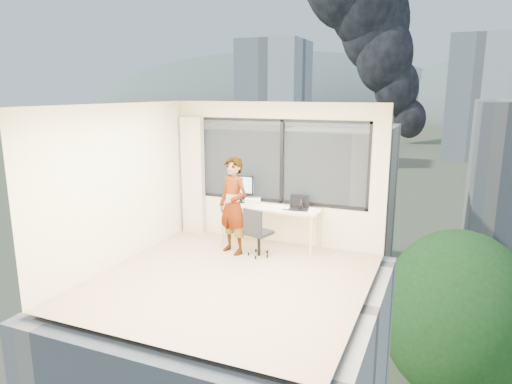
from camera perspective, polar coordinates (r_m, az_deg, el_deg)
The scene contains 24 objects.
floor at distance 7.04m, azimuth -3.22°, elevation -10.83°, with size 4.00×4.00×0.01m, color tan.
ceiling at distance 6.47m, azimuth -3.50°, elevation 10.84°, with size 4.00×4.00×0.01m, color white.
wall_front at distance 4.98m, azimuth -13.57°, elevation -5.22°, with size 4.00×0.01×2.60m, color #F4E7BD.
wall_left at distance 7.71m, azimuth -16.83°, elevation 0.85°, with size 0.01×4.00×2.60m, color #F4E7BD.
wall_right at distance 6.04m, azimuth 13.94°, elevation -2.10°, with size 0.01×4.00×2.60m, color #F4E7BD.
window_wall at distance 8.38m, azimuth 2.97°, elevation 3.84°, with size 3.30×0.16×1.55m, color black, non-canonical shape.
curtain at distance 9.09m, azimuth -7.87°, elevation 2.02°, with size 0.45×0.14×2.30m, color #F7E2C1.
desk at distance 8.34m, azimuth 1.76°, elevation -4.30°, with size 1.80×0.60×0.75m, color beige.
chair at distance 7.83m, azimuth 0.37°, elevation -4.93°, with size 0.45×0.45×0.88m, color black, non-canonical shape.
person at distance 7.89m, azimuth -2.86°, elevation -1.74°, with size 0.62×0.41×1.69m, color #2D2D33.
monitor at distance 8.51m, azimuth -1.95°, elevation 0.46°, with size 0.52×0.11×0.52m, color black, non-canonical shape.
game_console at distance 8.58m, azimuth -0.38°, elevation -0.97°, with size 0.29×0.24×0.07m, color white.
laptop at distance 8.02m, azimuth 5.35°, elevation -1.43°, with size 0.34×0.36×0.22m, color black, non-canonical shape.
cellphone at distance 8.01m, azimuth 3.71°, elevation -2.20°, with size 0.11×0.05×0.01m, color black.
pen_cup at distance 8.00m, azimuth 5.62°, elevation -1.95°, with size 0.07×0.07×0.09m, color black.
handbag at distance 8.28m, azimuth 5.33°, elevation -1.06°, with size 0.26×0.13×0.20m, color #0B473B.
exterior_ground at distance 126.94m, azimuth 21.38°, elevation 4.06°, with size 400.00×400.00×0.04m, color #515B3D.
near_bldg_a at distance 38.96m, azimuth 4.35°, elevation -2.07°, with size 16.00×12.00×14.00m, color beige.
far_tower_a at distance 107.71m, azimuth 2.28°, elevation 11.03°, with size 14.00×14.00×28.00m, color silver.
far_tower_b at distance 125.91m, azimuth 25.62°, elevation 10.50°, with size 13.00×13.00×30.00m, color silver.
far_tower_d at distance 168.10m, azimuth 0.87°, elevation 10.54°, with size 16.00×14.00×22.00m, color silver.
hill_a at distance 348.60m, azimuth 2.20°, elevation 9.75°, with size 288.00×216.00×90.00m, color slate.
tree_a at distance 35.94m, azimuth -10.70°, elevation -8.55°, with size 7.00×7.00×8.00m, color #1B511B, non-canonical shape.
tree_b at distance 26.80m, azimuth 23.50°, elevation -15.89°, with size 7.60×7.60×9.00m, color #1B511B, non-canonical shape.
Camera 1 is at (2.86, -5.80, 2.79)m, focal length 31.98 mm.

